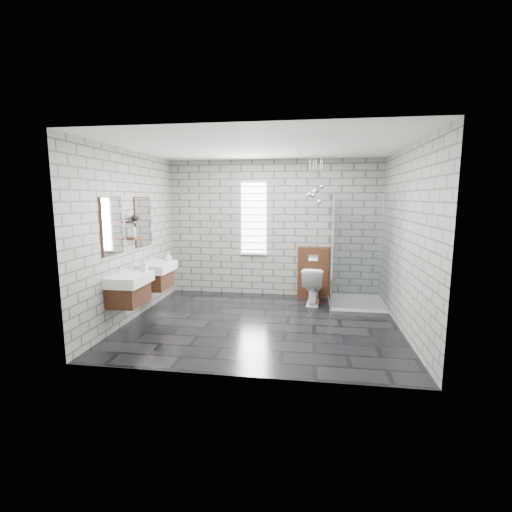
% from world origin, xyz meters
% --- Properties ---
extents(floor, '(4.20, 3.60, 0.02)m').
position_xyz_m(floor, '(0.00, 0.00, -0.01)').
color(floor, black).
rests_on(floor, ground).
extents(ceiling, '(4.20, 3.60, 0.02)m').
position_xyz_m(ceiling, '(0.00, 0.00, 2.71)').
color(ceiling, white).
rests_on(ceiling, wall_back).
extents(wall_back, '(4.20, 0.02, 2.70)m').
position_xyz_m(wall_back, '(0.00, 1.81, 1.35)').
color(wall_back, gray).
rests_on(wall_back, floor).
extents(wall_front, '(4.20, 0.02, 2.70)m').
position_xyz_m(wall_front, '(0.00, -1.81, 1.35)').
color(wall_front, gray).
rests_on(wall_front, floor).
extents(wall_left, '(0.02, 3.60, 2.70)m').
position_xyz_m(wall_left, '(-2.11, 0.00, 1.35)').
color(wall_left, gray).
rests_on(wall_left, floor).
extents(wall_right, '(0.02, 3.60, 2.70)m').
position_xyz_m(wall_right, '(2.11, 0.00, 1.35)').
color(wall_right, gray).
rests_on(wall_right, floor).
extents(vanity_left, '(0.47, 0.70, 1.57)m').
position_xyz_m(vanity_left, '(-1.91, -0.61, 0.76)').
color(vanity_left, '#462615').
rests_on(vanity_left, wall_left).
extents(vanity_right, '(0.47, 0.70, 1.57)m').
position_xyz_m(vanity_right, '(-1.91, 0.38, 0.76)').
color(vanity_right, '#462615').
rests_on(vanity_right, wall_left).
extents(shelf_lower, '(0.14, 0.30, 0.03)m').
position_xyz_m(shelf_lower, '(-2.03, -0.05, 1.32)').
color(shelf_lower, '#462615').
rests_on(shelf_lower, wall_left).
extents(shelf_upper, '(0.14, 0.30, 0.03)m').
position_xyz_m(shelf_upper, '(-2.03, -0.05, 1.58)').
color(shelf_upper, '#462615').
rests_on(shelf_upper, wall_left).
extents(window, '(0.56, 0.05, 1.48)m').
position_xyz_m(window, '(-0.40, 1.78, 1.55)').
color(window, white).
rests_on(window, wall_back).
extents(cistern_panel, '(0.60, 0.20, 1.00)m').
position_xyz_m(cistern_panel, '(0.80, 1.70, 0.50)').
color(cistern_panel, '#462615').
rests_on(cistern_panel, floor).
extents(flush_plate, '(0.18, 0.01, 0.12)m').
position_xyz_m(flush_plate, '(0.80, 1.60, 0.80)').
color(flush_plate, silver).
rests_on(flush_plate, cistern_panel).
extents(shower_enclosure, '(1.00, 1.00, 2.03)m').
position_xyz_m(shower_enclosure, '(1.50, 1.18, 0.50)').
color(shower_enclosure, white).
rests_on(shower_enclosure, floor).
extents(pendant_cluster, '(0.31, 0.21, 0.86)m').
position_xyz_m(pendant_cluster, '(0.81, 1.36, 2.04)').
color(pendant_cluster, silver).
rests_on(pendant_cluster, ceiling).
extents(toilet, '(0.43, 0.70, 0.69)m').
position_xyz_m(toilet, '(0.80, 1.23, 0.35)').
color(toilet, white).
rests_on(toilet, floor).
extents(soap_bottle_a, '(0.10, 0.10, 0.21)m').
position_xyz_m(soap_bottle_a, '(-1.76, -0.34, 0.95)').
color(soap_bottle_a, '#B2B2B2').
rests_on(soap_bottle_a, vanity_left).
extents(soap_bottle_b, '(0.12, 0.12, 0.15)m').
position_xyz_m(soap_bottle_b, '(-1.76, 0.63, 0.92)').
color(soap_bottle_b, '#B2B2B2').
rests_on(soap_bottle_b, vanity_right).
extents(soap_bottle_c, '(0.10, 0.10, 0.22)m').
position_xyz_m(soap_bottle_c, '(-2.02, -0.11, 1.45)').
color(soap_bottle_c, '#B2B2B2').
rests_on(soap_bottle_c, shelf_lower).
extents(vase, '(0.14, 0.14, 0.13)m').
position_xyz_m(vase, '(-2.02, -0.05, 1.66)').
color(vase, '#B2B2B2').
rests_on(vase, shelf_upper).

